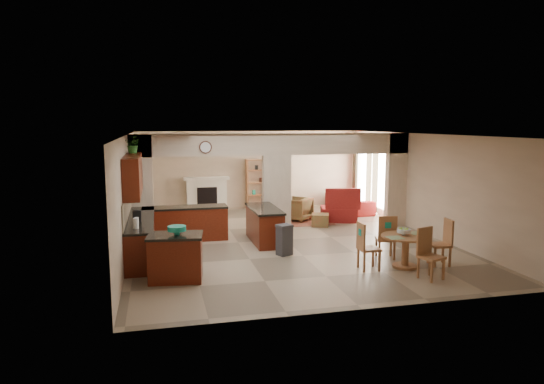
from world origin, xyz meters
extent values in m
plane|color=gray|center=(0.00, 0.00, 0.00)|extent=(10.00, 10.00, 0.00)
plane|color=white|center=(0.00, 0.00, 2.80)|extent=(10.00, 10.00, 0.00)
plane|color=beige|center=(0.00, 5.00, 1.40)|extent=(8.00, 0.00, 8.00)
plane|color=beige|center=(0.00, -5.00, 1.40)|extent=(8.00, 0.00, 8.00)
plane|color=beige|center=(-4.00, 0.00, 1.40)|extent=(0.00, 10.00, 10.00)
plane|color=beige|center=(4.00, 0.00, 1.40)|extent=(0.00, 10.00, 10.00)
cube|color=beige|center=(-3.70, 1.00, 1.40)|extent=(0.60, 0.25, 2.80)
cube|color=beige|center=(0.00, 1.00, 1.10)|extent=(0.80, 0.25, 2.20)
cube|color=beige|center=(3.70, 1.00, 1.40)|extent=(0.60, 0.25, 2.80)
cube|color=beige|center=(0.00, 1.00, 2.50)|extent=(8.00, 0.25, 0.60)
cube|color=#3C1106|center=(-3.70, -0.80, 0.43)|extent=(0.60, 3.20, 0.86)
cube|color=black|center=(-3.70, -0.80, 0.89)|extent=(0.62, 3.22, 0.05)
cube|color=#9B8A69|center=(-3.98, -0.80, 1.20)|extent=(0.02, 3.20, 0.55)
cube|color=#3C1106|center=(-2.60, 0.57, 0.43)|extent=(2.20, 0.60, 0.86)
cube|color=black|center=(-2.60, 0.57, 0.89)|extent=(2.22, 0.62, 0.05)
cube|color=#3C1106|center=(-3.82, -0.80, 1.92)|extent=(0.35, 2.40, 0.90)
cube|color=#3C1106|center=(-0.60, -0.10, 0.43)|extent=(0.65, 1.80, 0.86)
cube|color=black|center=(-0.60, -0.10, 0.89)|extent=(0.70, 1.85, 0.05)
cube|color=silver|center=(-0.60, -0.95, 0.42)|extent=(0.58, 0.04, 0.70)
cylinder|color=#462217|center=(-2.00, 0.85, 2.45)|extent=(0.34, 0.03, 0.34)
cube|color=brown|center=(1.20, 2.10, 0.01)|extent=(1.60, 1.30, 0.01)
cube|color=white|center=(-1.60, 4.84, 0.55)|extent=(1.40, 0.28, 1.10)
cube|color=black|center=(-1.60, 4.70, 0.50)|extent=(0.70, 0.04, 0.70)
cube|color=white|center=(-1.60, 4.82, 1.15)|extent=(1.60, 0.35, 0.10)
cube|color=brown|center=(0.35, 4.82, 0.90)|extent=(1.00, 0.32, 1.80)
cube|color=white|center=(3.97, 2.30, 1.20)|extent=(0.02, 0.90, 1.90)
cube|color=white|center=(3.97, 4.00, 1.20)|extent=(0.02, 0.90, 1.90)
cube|color=white|center=(3.97, 3.15, 1.05)|extent=(0.02, 0.70, 2.10)
cube|color=#3A1917|center=(3.93, 1.70, 1.20)|extent=(0.10, 0.28, 2.30)
cube|color=#3A1917|center=(3.93, 2.90, 1.20)|extent=(0.10, 0.28, 2.30)
cube|color=#3A1917|center=(3.93, 3.40, 1.20)|extent=(0.10, 0.28, 2.30)
cube|color=#3A1917|center=(3.93, 4.60, 1.20)|extent=(0.10, 0.28, 2.30)
cylinder|color=white|center=(1.50, 3.00, 2.56)|extent=(1.00, 1.00, 0.10)
cube|color=#3C1106|center=(-2.98, -2.72, 0.44)|extent=(1.10, 0.84, 0.88)
cube|color=black|center=(-2.98, -2.72, 0.90)|extent=(1.16, 0.90, 0.05)
cylinder|color=#148D73|center=(-2.94, -2.72, 1.01)|extent=(0.36, 0.36, 0.17)
cube|color=#313033|center=(-0.41, -1.44, 0.34)|extent=(0.40, 0.37, 0.68)
cylinder|color=brown|center=(1.87, -3.00, 0.69)|extent=(1.04, 1.04, 0.04)
cylinder|color=brown|center=(1.87, -3.00, 0.35)|extent=(0.15, 0.15, 0.67)
cylinder|color=brown|center=(1.87, -3.00, 0.03)|extent=(0.53, 0.53, 0.06)
cylinder|color=#83B927|center=(1.84, -2.97, 0.79)|extent=(0.29, 0.29, 0.16)
imported|color=maroon|center=(3.30, 3.62, 0.35)|extent=(2.43, 0.95, 0.71)
cube|color=maroon|center=(2.30, 2.07, 0.22)|extent=(1.27, 1.13, 0.43)
imported|color=maroon|center=(1.03, 2.42, 0.37)|extent=(1.13, 1.13, 0.74)
cube|color=maroon|center=(1.47, 1.44, 0.18)|extent=(0.65, 0.65, 0.37)
imported|color=#1F5416|center=(-3.82, -0.07, 2.58)|extent=(0.49, 0.46, 0.43)
cube|color=brown|center=(1.79, -2.23, 0.45)|extent=(0.51, 0.51, 0.05)
cube|color=brown|center=(1.99, -2.11, 0.22)|extent=(0.04, 0.04, 0.44)
cube|color=brown|center=(1.66, -2.03, 0.22)|extent=(0.04, 0.04, 0.44)
cube|color=brown|center=(1.91, -2.44, 0.22)|extent=(0.04, 0.04, 0.44)
cube|color=brown|center=(1.58, -2.36, 0.22)|extent=(0.04, 0.04, 0.44)
cube|color=brown|center=(1.74, -2.42, 0.75)|extent=(0.42, 0.14, 0.55)
cube|color=#148D73|center=(1.73, -2.44, 0.82)|extent=(0.14, 0.04, 0.14)
cube|color=brown|center=(2.68, -3.01, 0.45)|extent=(0.47, 0.47, 0.05)
cube|color=brown|center=(2.54, -2.82, 0.22)|extent=(0.04, 0.04, 0.44)
cube|color=brown|center=(2.49, -3.16, 0.22)|extent=(0.04, 0.04, 0.44)
cube|color=brown|center=(2.87, -2.87, 0.22)|extent=(0.04, 0.04, 0.44)
cube|color=brown|center=(2.83, -3.20, 0.22)|extent=(0.04, 0.04, 0.44)
cube|color=brown|center=(2.87, -3.04, 0.75)|extent=(0.09, 0.42, 0.55)
cube|color=#148D73|center=(2.90, -3.04, 0.82)|extent=(0.03, 0.14, 0.14)
cube|color=brown|center=(1.98, -3.84, 0.45)|extent=(0.53, 0.53, 0.05)
cube|color=brown|center=(1.87, -4.05, 0.22)|extent=(0.04, 0.04, 0.44)
cube|color=brown|center=(2.20, -3.95, 0.22)|extent=(0.04, 0.04, 0.44)
cube|color=brown|center=(1.77, -3.73, 0.22)|extent=(0.04, 0.04, 0.44)
cube|color=brown|center=(2.09, -3.63, 0.22)|extent=(0.04, 0.04, 0.44)
cube|color=brown|center=(1.92, -3.66, 0.75)|extent=(0.41, 0.17, 0.55)
cube|color=#148D73|center=(1.91, -3.64, 0.82)|extent=(0.14, 0.05, 0.14)
cube|color=brown|center=(1.04, -2.96, 0.45)|extent=(0.43, 0.43, 0.05)
cube|color=brown|center=(1.21, -3.13, 0.22)|extent=(0.04, 0.04, 0.44)
cube|color=brown|center=(1.22, -2.79, 0.22)|extent=(0.04, 0.04, 0.44)
cube|color=brown|center=(0.87, -3.12, 0.22)|extent=(0.04, 0.04, 0.44)
cube|color=brown|center=(0.88, -2.78, 0.22)|extent=(0.04, 0.04, 0.44)
cube|color=brown|center=(0.85, -2.95, 0.75)|extent=(0.05, 0.42, 0.55)
cube|color=#148D73|center=(0.83, -2.95, 0.82)|extent=(0.01, 0.14, 0.14)
camera|label=1|loc=(-3.28, -12.21, 3.12)|focal=32.00mm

